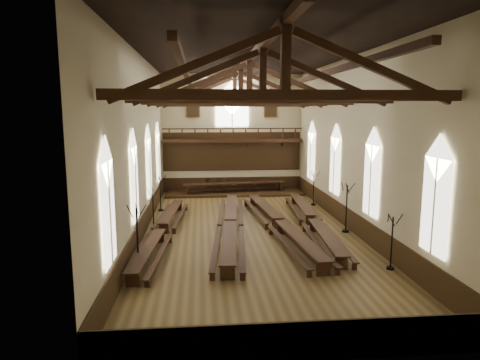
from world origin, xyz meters
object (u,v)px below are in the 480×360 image
Objects in this scene: high_table at (235,184)px; candelabrum_right_far at (313,195)px; candelabrum_left_near at (138,248)px; refectory_row_b at (231,224)px; candelabrum_left_far at (161,200)px; refectory_row_a at (162,229)px; candelabrum_right_near at (391,253)px; candelabrum_right_mid at (346,217)px; candelabrum_left_mid at (153,216)px; refectory_row_c at (279,222)px; dais at (235,193)px; refectory_row_d at (313,220)px.

high_table is 3.32× the size of candelabrum_right_far.
candelabrum_right_far is (11.10, 11.79, -0.09)m from candelabrum_left_near.
refectory_row_b is 6.76m from candelabrum_left_near.
high_table is 7.89m from candelabrum_left_far.
refectory_row_a is 12.80m from candelabrum_right_far.
candelabrum_right_near is 0.87× the size of candelabrum_right_mid.
candelabrum_left_mid is 0.98× the size of candelabrum_right_far.
refectory_row_a is at bearing -84.33° from candelabrum_left_far.
refectory_row_b is 9.45m from candelabrum_right_far.
refectory_row_c is 7.40m from candelabrum_right_near.
refectory_row_a is at bearing 151.61° from candelabrum_right_near.
dais is at bearing 114.66° from candelabrum_right_mid.
refectory_row_c is at bearing 34.89° from candelabrum_left_near.
candelabrum_right_far reaches higher than high_table.
candelabrum_left_mid is at bearing -154.13° from candelabrum_right_far.
candelabrum_left_far reaches higher than dais.
candelabrum_left_near reaches higher than candelabrum_right_near.
dais is (4.97, 12.17, -0.40)m from refectory_row_a.
refectory_row_c is at bearing 121.02° from candelabrum_right_near.
refectory_row_b is at bearing 9.79° from refectory_row_a.
candelabrum_left_near is at bearing -90.00° from candelabrum_left_far.
candelabrum_right_near is (3.81, -6.34, 0.22)m from refectory_row_c.
candelabrum_left_mid is at bearing -90.00° from candelabrum_left_far.
dais is (-1.66, 11.47, -0.45)m from refectory_row_c.
candelabrum_left_near is at bearing -145.11° from refectory_row_c.
candelabrum_right_near is (5.47, -17.81, -0.10)m from high_table.
candelabrum_left_near is at bearing -149.36° from refectory_row_d.
dais is 4.54× the size of candelabrum_right_near.
dais is at bearing 67.80° from refectory_row_a.
refectory_row_a is 10.45m from candelabrum_right_mid.
refectory_row_b reaches higher than refectory_row_a.
refectory_row_a is 0.95× the size of refectory_row_b.
candelabrum_left_mid is at bearing -119.00° from high_table.
candelabrum_left_mid reaches higher than high_table.
high_table is 11.61m from candelabrum_left_mid.
candelabrum_right_near is at bearing -28.39° from refectory_row_a.
candelabrum_left_near is (-7.29, -5.08, 0.33)m from refectory_row_c.
candelabrum_left_far is (-4.48, 5.98, 0.21)m from refectory_row_b.
high_table is at bearing 84.33° from refectory_row_b.
candelabrum_left_far reaches higher than refectory_row_c.
refectory_row_b is 11.57m from high_table.
candelabrum_right_mid reaches higher than candelabrum_right_far.
candelabrum_right_near is at bearing -90.00° from candelabrum_right_far.
candelabrum_left_mid reaches higher than candelabrum_right_near.
high_table is at bearing 44.50° from candelabrum_left_far.
candelabrum_left_far is 1.00× the size of candelabrum_right_near.
dais is at bearing 71.23° from candelabrum_left_near.
refectory_row_d is 9.45m from candelabrum_left_mid.
candelabrum_left_mid is (-4.48, 1.36, 0.21)m from refectory_row_b.
refectory_row_a is at bearing -172.29° from refectory_row_d.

